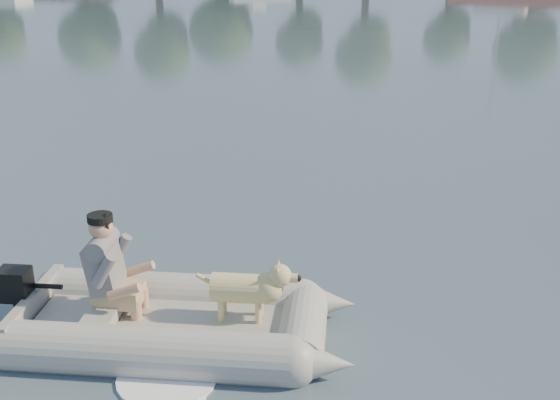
# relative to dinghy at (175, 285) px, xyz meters

# --- Properties ---
(water) EXTENTS (160.00, 160.00, 0.00)m
(water) POSITION_rel_dinghy_xyz_m (0.39, 0.40, -0.60)
(water) COLOR slate
(water) RESTS_ON ground
(dinghy) EXTENTS (4.51, 2.85, 1.39)m
(dinghy) POSITION_rel_dinghy_xyz_m (0.00, 0.00, 0.00)
(dinghy) COLOR #A7A7A2
(dinghy) RESTS_ON water
(man) EXTENTS (0.74, 0.64, 1.08)m
(man) POSITION_rel_dinghy_xyz_m (-0.70, 0.07, 0.19)
(man) COLOR slate
(man) RESTS_ON dinghy
(dog) EXTENTS (0.95, 0.35, 0.63)m
(dog) POSITION_rel_dinghy_xyz_m (0.65, 0.04, -0.08)
(dog) COLOR #D1BE79
(dog) RESTS_ON dinghy
(outboard_motor) EXTENTS (0.42, 0.30, 0.79)m
(outboard_motor) POSITION_rel_dinghy_xyz_m (-1.67, 0.04, -0.28)
(outboard_motor) COLOR black
(outboard_motor) RESTS_ON dinghy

